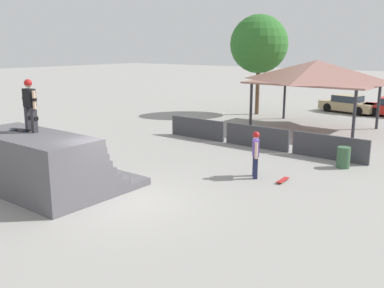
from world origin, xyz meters
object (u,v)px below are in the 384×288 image
bystander_walking (256,151)px  skateboard_on_ground (283,180)px  tree_beside_pavilion (259,44)px  skateboard_on_deck (21,129)px  trash_bin (343,157)px  skater_on_deck (30,102)px  parked_car_tan (348,104)px

bystander_walking → skateboard_on_ground: bystander_walking is taller
tree_beside_pavilion → bystander_walking: bearing=-61.0°
skateboard_on_deck → trash_bin: size_ratio=0.99×
skater_on_deck → parked_car_tan: size_ratio=0.41×
skateboard_on_deck → trash_bin: 12.17m
trash_bin → bystander_walking: bearing=-123.4°
tree_beside_pavilion → trash_bin: 14.62m
skateboard_on_ground → trash_bin: size_ratio=0.99×
trash_bin → parked_car_tan: 15.55m
tree_beside_pavilion → trash_bin: size_ratio=8.14×
tree_beside_pavilion → parked_car_tan: bearing=43.9°
skateboard_on_ground → trash_bin: (1.09, 3.16, 0.37)m
skateboard_on_deck → skateboard_on_ground: skateboard_on_deck is taller
parked_car_tan → bystander_walking: bearing=-70.5°
bystander_walking → skateboard_on_ground: 1.45m
parked_car_tan → skateboard_on_deck: bearing=-86.0°
skater_on_deck → parked_car_tan: (2.79, 23.83, -2.38)m
parked_car_tan → tree_beside_pavilion: bearing=-124.5°
skateboard_on_deck → bystander_walking: bearing=30.7°
trash_bin → parked_car_tan: (-4.66, 14.83, 0.18)m
skateboard_on_ground → tree_beside_pavilion: size_ratio=0.12×
skater_on_deck → trash_bin: 11.96m
bystander_walking → trash_bin: bearing=-66.5°
skateboard_on_ground → skater_on_deck: bearing=-51.5°
trash_bin → parked_car_tan: parked_car_tan is taller
bystander_walking → parked_car_tan: size_ratio=0.41×
trash_bin → skateboard_on_deck: bearing=-130.7°
tree_beside_pavilion → skater_on_deck: bearing=-83.6°
bystander_walking → tree_beside_pavilion: size_ratio=0.25×
bystander_walking → skateboard_on_ground: size_ratio=2.08×
skateboard_on_ground → parked_car_tan: 18.35m
skateboard_on_ground → parked_car_tan: (-3.57, 17.99, 0.54)m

